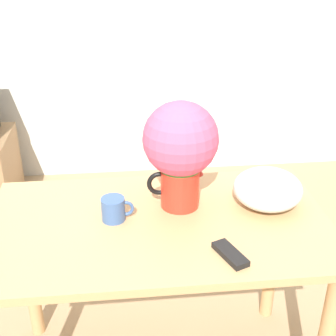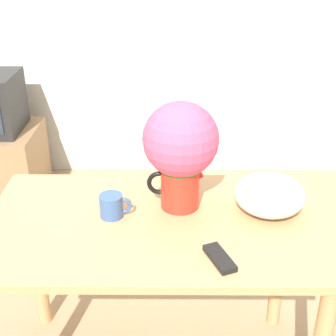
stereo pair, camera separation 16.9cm
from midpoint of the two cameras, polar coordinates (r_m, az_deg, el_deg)
The scene contains 5 objects.
table at distance 1.76m, azimuth -3.92°, elevation -10.06°, with size 1.23×0.70×0.78m.
flower_vase at distance 1.66m, azimuth -1.39°, elevation 2.42°, with size 0.27×0.27×0.41m.
coffee_mug at distance 1.69m, azimuth -9.48°, elevation -5.12°, with size 0.12×0.08×0.09m.
white_bowl at distance 1.76m, azimuth 9.41°, elevation -2.60°, with size 0.26×0.26×0.14m.
remote_control at distance 1.51m, azimuth 4.39°, elevation -10.53°, with size 0.10×0.15×0.02m.
Camera 1 is at (-0.09, -1.43, 1.70)m, focal length 50.00 mm.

